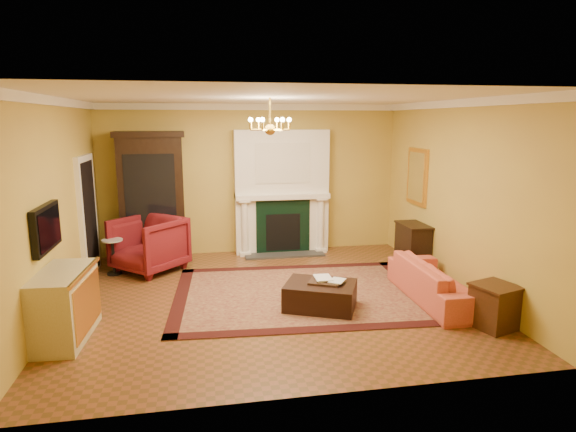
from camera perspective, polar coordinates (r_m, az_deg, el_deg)
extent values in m
cube|color=brown|center=(7.53, -2.00, -9.68)|extent=(6.00, 5.50, 0.02)
cube|color=white|center=(7.04, -2.17, 13.93)|extent=(6.00, 5.50, 0.02)
cube|color=#B29440|center=(9.84, -4.39, 4.35)|extent=(6.00, 0.02, 3.00)
cube|color=#B29440|center=(4.48, 2.99, -4.06)|extent=(6.00, 0.02, 3.00)
cube|color=#B29440|center=(7.34, -26.02, 0.86)|extent=(0.02, 5.50, 3.00)
cube|color=#B29440|center=(8.12, 19.46, 2.26)|extent=(0.02, 5.50, 3.00)
cube|color=white|center=(9.79, -0.76, 2.87)|extent=(1.90, 0.32, 2.50)
cube|color=silver|center=(9.55, -0.60, 6.28)|extent=(1.10, 0.01, 0.80)
cube|color=#0D311E|center=(9.75, -0.59, -1.35)|extent=(1.10, 0.02, 1.10)
cube|color=black|center=(9.77, -0.58, -1.93)|extent=(0.70, 0.02, 0.75)
cube|color=#333333|center=(9.77, -0.46, -4.53)|extent=(1.60, 0.50, 0.04)
cube|color=white|center=(9.74, -0.70, 2.41)|extent=(1.90, 0.44, 0.10)
cylinder|color=white|center=(9.64, -5.15, -1.30)|extent=(0.14, 0.14, 1.18)
cylinder|color=white|center=(9.89, 3.88, -0.96)|extent=(0.14, 0.14, 1.18)
cube|color=white|center=(9.73, -4.48, 12.76)|extent=(6.00, 0.08, 0.12)
cube|color=white|center=(7.24, -26.63, 12.15)|extent=(0.08, 5.50, 0.12)
cube|color=white|center=(8.01, 19.83, 12.47)|extent=(0.08, 5.50, 0.12)
cube|color=white|center=(9.03, -22.63, -0.01)|extent=(0.08, 1.05, 2.10)
cube|color=black|center=(9.03, -22.40, -0.19)|extent=(0.02, 0.85, 1.95)
cube|color=black|center=(6.79, -26.75, -1.27)|extent=(0.08, 0.95, 0.58)
cube|color=black|center=(6.77, -26.39, -1.26)|extent=(0.01, 0.85, 0.48)
cube|color=gold|center=(9.31, 15.07, 4.53)|extent=(0.05, 0.76, 1.05)
cube|color=white|center=(9.30, 14.91, 4.53)|extent=(0.01, 0.62, 0.90)
cylinder|color=gold|center=(7.03, -2.16, 12.23)|extent=(0.03, 0.03, 0.40)
sphere|color=gold|center=(7.03, -2.14, 10.19)|extent=(0.16, 0.16, 0.16)
sphere|color=#FFE5B2|center=(7.08, 0.14, 11.34)|extent=(0.07, 0.07, 0.07)
sphere|color=#FFE5B2|center=(7.29, -1.32, 11.33)|extent=(0.07, 0.07, 0.07)
sphere|color=#FFE5B2|center=(7.26, -3.54, 11.32)|extent=(0.07, 0.07, 0.07)
sphere|color=#FFE5B2|center=(7.00, -4.46, 11.30)|extent=(0.07, 0.07, 0.07)
sphere|color=#FFE5B2|center=(6.77, -3.05, 11.32)|extent=(0.07, 0.07, 0.07)
sphere|color=#FFE5B2|center=(6.82, -0.67, 11.34)|extent=(0.07, 0.07, 0.07)
cube|color=#4B1017|center=(7.67, 1.36, -9.14)|extent=(4.04, 3.13, 0.02)
cube|color=black|center=(9.62, -15.80, 1.90)|extent=(1.22, 0.61, 2.37)
imported|color=maroon|center=(8.99, -16.19, -2.95)|extent=(1.44, 1.44, 1.08)
cylinder|color=black|center=(9.12, -19.87, -6.41)|extent=(0.25, 0.25, 0.04)
cylinder|color=black|center=(9.04, -19.99, -4.57)|extent=(0.05, 0.05, 0.57)
cylinder|color=silver|center=(8.96, -20.12, -2.71)|extent=(0.36, 0.36, 0.03)
cube|color=#C0B48C|center=(6.65, -25.05, -9.58)|extent=(0.62, 1.20, 0.87)
imported|color=#D65244|center=(7.63, 17.31, -6.68)|extent=(0.63, 2.04, 0.79)
cube|color=#3E1D10|center=(6.95, 23.27, -9.92)|extent=(0.60, 0.60, 0.56)
cube|color=black|center=(9.14, 14.56, -3.57)|extent=(0.42, 0.72, 0.80)
cube|color=black|center=(7.05, 3.86, -9.37)|extent=(1.19, 1.05, 0.37)
cube|color=black|center=(7.01, 4.40, -7.77)|extent=(0.54, 0.50, 0.03)
imported|color=gray|center=(7.00, 3.23, -6.28)|extent=(0.24, 0.04, 0.32)
imported|color=gray|center=(6.98, 5.09, -6.59)|extent=(0.18, 0.13, 0.27)
cylinder|color=tan|center=(9.63, -5.08, 2.82)|extent=(0.10, 0.10, 0.08)
cone|color=black|center=(9.61, -5.10, 4.01)|extent=(0.15, 0.15, 0.32)
cylinder|color=tan|center=(9.85, 2.81, 3.08)|extent=(0.12, 0.12, 0.10)
cone|color=black|center=(9.82, 2.83, 4.46)|extent=(0.18, 0.18, 0.38)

